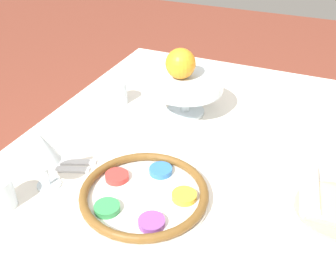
{
  "coord_description": "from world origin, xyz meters",
  "views": [
    {
      "loc": [
        -0.66,
        -0.22,
        1.32
      ],
      "look_at": [
        0.12,
        0.12,
        0.76
      ],
      "focal_mm": 42.0,
      "sensor_mm": 36.0,
      "label": 1
    }
  ],
  "objects_px": {
    "seder_plate": "(144,194)",
    "napkin_roll": "(309,188)",
    "orange_fruit": "(181,64)",
    "wine_glass": "(41,148)",
    "cup_near": "(0,193)",
    "cup_mid": "(118,92)",
    "fruit_stand": "(186,87)"
  },
  "relations": [
    {
      "from": "napkin_roll",
      "to": "cup_near",
      "type": "relative_size",
      "value": 2.3
    },
    {
      "from": "fruit_stand",
      "to": "cup_near",
      "type": "xyz_separation_m",
      "value": [
        -0.54,
        0.22,
        -0.05
      ]
    },
    {
      "from": "wine_glass",
      "to": "fruit_stand",
      "type": "xyz_separation_m",
      "value": [
        0.44,
        -0.17,
        -0.02
      ]
    },
    {
      "from": "orange_fruit",
      "to": "cup_mid",
      "type": "xyz_separation_m",
      "value": [
        -0.03,
        0.2,
        -0.12
      ]
    },
    {
      "from": "seder_plate",
      "to": "cup_mid",
      "type": "xyz_separation_m",
      "value": [
        0.37,
        0.28,
        0.02
      ]
    },
    {
      "from": "orange_fruit",
      "to": "cup_mid",
      "type": "relative_size",
      "value": 1.25
    },
    {
      "from": "orange_fruit",
      "to": "wine_glass",
      "type": "bearing_deg",
      "value": 161.76
    },
    {
      "from": "fruit_stand",
      "to": "cup_near",
      "type": "distance_m",
      "value": 0.58
    },
    {
      "from": "cup_mid",
      "to": "seder_plate",
      "type": "bearing_deg",
      "value": -143.37
    },
    {
      "from": "seder_plate",
      "to": "napkin_roll",
      "type": "distance_m",
      "value": 0.37
    },
    {
      "from": "cup_near",
      "to": "cup_mid",
      "type": "bearing_deg",
      "value": 0.03
    },
    {
      "from": "fruit_stand",
      "to": "cup_mid",
      "type": "bearing_deg",
      "value": 96.8
    },
    {
      "from": "orange_fruit",
      "to": "cup_mid",
      "type": "height_order",
      "value": "orange_fruit"
    },
    {
      "from": "fruit_stand",
      "to": "cup_mid",
      "type": "xyz_separation_m",
      "value": [
        -0.03,
        0.22,
        -0.05
      ]
    },
    {
      "from": "cup_near",
      "to": "fruit_stand",
      "type": "bearing_deg",
      "value": -22.18
    },
    {
      "from": "orange_fruit",
      "to": "cup_mid",
      "type": "bearing_deg",
      "value": 99.22
    },
    {
      "from": "fruit_stand",
      "to": "orange_fruit",
      "type": "relative_size",
      "value": 2.47
    },
    {
      "from": "napkin_roll",
      "to": "cup_mid",
      "type": "bearing_deg",
      "value": 70.72
    },
    {
      "from": "wine_glass",
      "to": "cup_near",
      "type": "distance_m",
      "value": 0.13
    },
    {
      "from": "seder_plate",
      "to": "napkin_roll",
      "type": "bearing_deg",
      "value": -64.76
    },
    {
      "from": "seder_plate",
      "to": "wine_glass",
      "type": "height_order",
      "value": "wine_glass"
    },
    {
      "from": "cup_near",
      "to": "orange_fruit",
      "type": "bearing_deg",
      "value": -20.04
    },
    {
      "from": "cup_near",
      "to": "wine_glass",
      "type": "bearing_deg",
      "value": -28.02
    },
    {
      "from": "seder_plate",
      "to": "cup_mid",
      "type": "bearing_deg",
      "value": 36.63
    },
    {
      "from": "orange_fruit",
      "to": "napkin_roll",
      "type": "xyz_separation_m",
      "value": [
        -0.25,
        -0.41,
        -0.13
      ]
    },
    {
      "from": "wine_glass",
      "to": "cup_near",
      "type": "bearing_deg",
      "value": 151.98
    },
    {
      "from": "wine_glass",
      "to": "cup_mid",
      "type": "relative_size",
      "value": 2.1
    },
    {
      "from": "seder_plate",
      "to": "wine_glass",
      "type": "xyz_separation_m",
      "value": [
        -0.05,
        0.23,
        0.09
      ]
    },
    {
      "from": "napkin_roll",
      "to": "cup_mid",
      "type": "height_order",
      "value": "cup_mid"
    },
    {
      "from": "seder_plate",
      "to": "napkin_roll",
      "type": "relative_size",
      "value": 1.76
    },
    {
      "from": "seder_plate",
      "to": "wine_glass",
      "type": "relative_size",
      "value": 1.94
    },
    {
      "from": "napkin_roll",
      "to": "cup_mid",
      "type": "xyz_separation_m",
      "value": [
        0.21,
        0.61,
        0.01
      ]
    }
  ]
}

